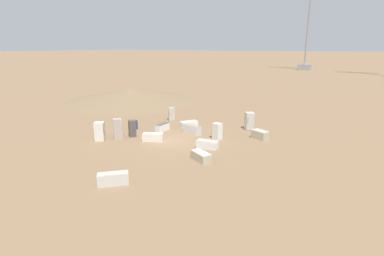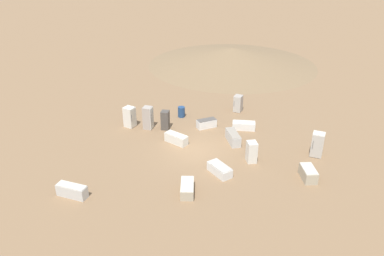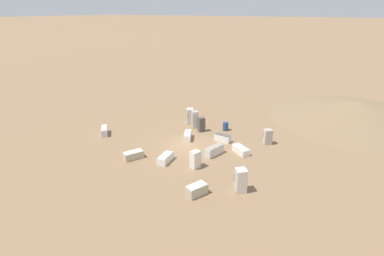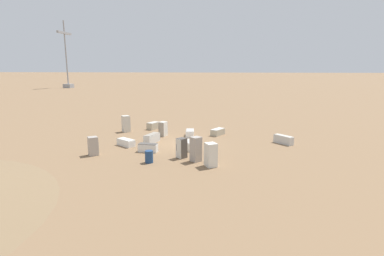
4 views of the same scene
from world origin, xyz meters
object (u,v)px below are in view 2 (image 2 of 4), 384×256
Objects in this scene: discarded_fridge_2 at (187,188)px; discarded_fridge_11 at (251,152)px; discarded_fridge_10 at (148,118)px; discarded_fridge_0 at (130,117)px; discarded_fridge_13 at (317,145)px; discarded_fridge_9 at (207,123)px; discarded_fridge_5 at (308,173)px; discarded_fridge_12 at (165,120)px; discarded_fridge_4 at (244,126)px; rusty_barrel at (181,112)px; discarded_fridge_6 at (176,138)px; discarded_fridge_3 at (220,169)px; discarded_fridge_7 at (72,191)px; discarded_fridge_1 at (233,137)px; discarded_fridge_8 at (238,104)px.

discarded_fridge_2 is 1.26× the size of discarded_fridge_11.
discarded_fridge_10 is 8.68m from discarded_fridge_11.
discarded_fridge_0 is 13.87m from discarded_fridge_13.
discarded_fridge_10 is (1.84, 4.08, 0.55)m from discarded_fridge_9.
discarded_fridge_12 is (10.10, 5.10, 0.37)m from discarded_fridge_5.
discarded_fridge_4 is 5.35m from rusty_barrel.
discarded_fridge_6 is (5.72, -1.88, 0.03)m from discarded_fridge_2.
discarded_fridge_0 is at bearing -61.23° from discarded_fridge_2.
discarded_fridge_9 reaches higher than discarded_fridge_2.
discarded_fridge_3 is at bearing 55.19° from discarded_fridge_10.
discarded_fridge_7 reaches higher than discarded_fridge_2.
discarded_fridge_10 reaches higher than discarded_fridge_9.
discarded_fridge_13 reaches higher than discarded_fridge_4.
discarded_fridge_2 is 1.00× the size of discarded_fridge_10.
discarded_fridge_1 is at bearing 3.59° from discarded_fridge_13.
discarded_fridge_11 is (3.22, 1.93, 0.33)m from discarded_fridge_5.
discarded_fridge_7 is at bearing -44.38° from discarded_fridge_4.
discarded_fridge_4 is 13.66m from discarded_fridge_7.
discarded_fridge_3 is 0.96× the size of discarded_fridge_6.
discarded_fridge_0 is 1.13× the size of discarded_fridge_8.
discarded_fridge_1 is 1.38× the size of discarded_fridge_11.
discarded_fridge_0 is 1.00× the size of discarded_fridge_5.
discarded_fridge_10 is at bearing 3.53° from discarded_fridge_13.
discarded_fridge_7 is (4.53, 13.11, -0.00)m from discarded_fridge_5.
discarded_fridge_2 is at bearing 8.13° from discarded_fridge_5.
discarded_fridge_7 reaches higher than discarded_fridge_4.
discarded_fridge_13 is at bearing 54.57° from discarded_fridge_4.
discarded_fridge_6 is at bearing -32.09° from discarded_fridge_5.
discarded_fridge_6 is at bearing -57.48° from discarded_fridge_12.
discarded_fridge_1 is 1.26× the size of discarded_fridge_9.
discarded_fridge_13 is 1.98× the size of rusty_barrel.
discarded_fridge_3 is 2.65m from discarded_fridge_11.
discarded_fridge_1 is at bearing -165.39° from rusty_barrel.
discarded_fridge_12 is (7.26, 0.58, 0.43)m from discarded_fridge_3.
discarded_fridge_1 is at bearing 103.25° from discarded_fridge_0.
discarded_fridge_11 is (1.27, -5.24, 0.39)m from discarded_fridge_2.
discarded_fridge_7 is 9.27m from discarded_fridge_10.
discarded_fridge_5 is 10.58m from discarded_fridge_8.
discarded_fridge_5 is 0.91× the size of discarded_fridge_10.
discarded_fridge_10 is 1.33m from discarded_fridge_12.
discarded_fridge_6 is 8.43m from discarded_fridge_7.
discarded_fridge_10 is (0.31, 7.91, 0.17)m from discarded_fridge_8.
rusty_barrel is at bearing -158.14° from discarded_fridge_9.
discarded_fridge_13 is at bearing 117.51° from discarded_fridge_6.
discarded_fridge_8 is at bearing 130.61° from discarded_fridge_10.
discarded_fridge_0 is 1.05× the size of discarded_fridge_9.
discarded_fridge_2 is 1.06× the size of discarded_fridge_7.
discarded_fridge_5 reaches higher than discarded_fridge_6.
discarded_fridge_3 is (-8.86, -2.88, -0.50)m from discarded_fridge_0.
discarded_fridge_12 is (4.13, 3.49, 0.35)m from discarded_fridge_1.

